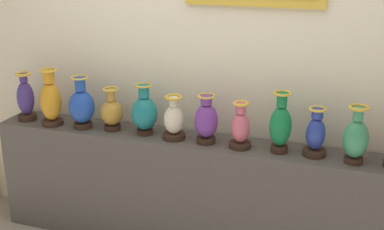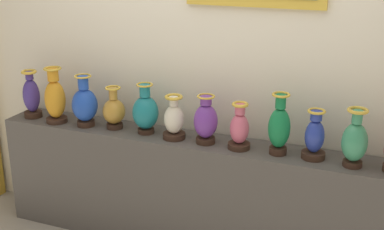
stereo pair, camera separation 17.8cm
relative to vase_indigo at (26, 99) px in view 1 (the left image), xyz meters
The scene contains 13 objects.
display_shelf 1.44m from the vase_indigo, ahead, with size 2.94×0.34×0.84m, color #4C4742.
back_wall 1.43m from the vase_indigo, 10.95° to the left, with size 5.06×0.14×3.00m.
vase_indigo is the anchor object (origin of this frame).
vase_amber 0.24m from the vase_indigo, ahead, with size 0.16×0.16×0.42m.
vase_sapphire 0.49m from the vase_indigo, ahead, with size 0.19×0.19×0.38m.
vase_ochre 0.71m from the vase_indigo, ahead, with size 0.16×0.16×0.31m.
vase_teal 0.97m from the vase_indigo, ahead, with size 0.18×0.18×0.36m.
vase_ivory 1.19m from the vase_indigo, ahead, with size 0.16×0.16×0.31m.
vase_violet 1.42m from the vase_indigo, ahead, with size 0.16×0.16×0.33m.
vase_rose 1.66m from the vase_indigo, ahead, with size 0.15×0.15×0.31m.
vase_emerald 1.92m from the vase_indigo, ahead, with size 0.14×0.14×0.40m.
vase_cobalt 2.14m from the vase_indigo, ahead, with size 0.15×0.15×0.32m.
vase_jade 2.38m from the vase_indigo, ahead, with size 0.16×0.16×0.37m.
Camera 1 is at (1.08, -3.12, 2.15)m, focal length 48.25 mm.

